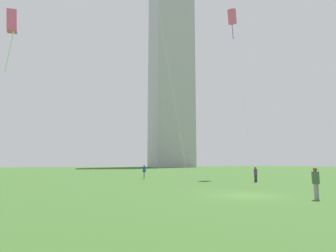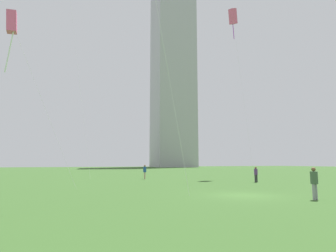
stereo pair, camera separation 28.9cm
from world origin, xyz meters
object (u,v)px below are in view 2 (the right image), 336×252
at_px(kite_flying_1, 12,23).
at_px(person_standing_3, 314,181).
at_px(distant_highrise_0, 172,64).
at_px(person_standing_1, 256,173).
at_px(person_standing_0, 145,171).
at_px(kite_flying_5, 233,17).

bearing_deg(kite_flying_1, person_standing_3, -35.72).
bearing_deg(person_standing_3, distant_highrise_0, -117.52).
xyz_separation_m(person_standing_3, distant_highrise_0, (44.61, 120.01, 52.24)).
xyz_separation_m(person_standing_1, person_standing_3, (-7.00, -13.39, 0.10)).
bearing_deg(person_standing_0, kite_flying_1, 161.70).
bearing_deg(person_standing_0, person_standing_3, -140.12).
xyz_separation_m(person_standing_0, person_standing_3, (2.29, -24.12, 0.01)).
distance_m(person_standing_1, kite_flying_5, 26.24).
height_order(kite_flying_1, distant_highrise_0, distant_highrise_0).
height_order(person_standing_3, distant_highrise_0, distant_highrise_0).
bearing_deg(distant_highrise_0, person_standing_0, -107.95).
bearing_deg(kite_flying_5, person_standing_1, -116.07).
relative_size(kite_flying_1, distant_highrise_0, 0.13).
relative_size(person_standing_1, kite_flying_1, 0.12).
relative_size(kite_flying_1, kite_flying_5, 0.54).
distance_m(person_standing_0, person_standing_3, 24.23).
distance_m(person_standing_1, person_standing_3, 15.11).
relative_size(person_standing_0, kite_flying_1, 0.13).
relative_size(person_standing_3, distant_highrise_0, 0.02).
relative_size(person_standing_1, person_standing_3, 0.90).
bearing_deg(distant_highrise_0, kite_flying_1, -111.92).
distance_m(person_standing_0, person_standing_1, 14.19).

